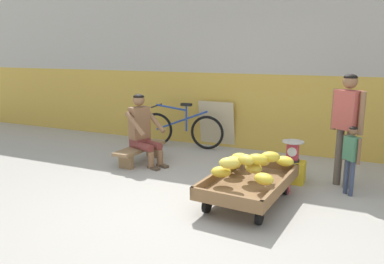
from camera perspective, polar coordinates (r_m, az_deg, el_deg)
name	(u,v)px	position (r m, az deg, el deg)	size (l,w,h in m)	color
ground_plane	(182,213)	(4.49, -1.53, -11.96)	(80.00, 80.00, 0.00)	#A39E93
back_wall	(260,58)	(7.17, 10.07, 10.84)	(16.00, 0.30, 3.38)	gold
banana_cart	(249,184)	(4.73, 8.51, -7.72)	(0.96, 1.50, 0.36)	brown
banana_pile	(250,163)	(4.77, 8.59, -4.64)	(0.88, 1.06, 0.27)	gold
low_bench	(140,151)	(6.40, -7.73, -2.77)	(0.37, 1.12, 0.27)	olive
vendor_seated	(143,130)	(6.24, -7.34, 0.35)	(0.74, 0.61, 1.14)	brown
plastic_crate	(292,172)	(5.61, 14.63, -5.73)	(0.36, 0.28, 0.30)	gold
weighing_scale	(293,151)	(5.53, 14.80, -2.74)	(0.30, 0.30, 0.29)	#28282D
bicycle_near_left	(181,129)	(7.29, -1.61, 0.43)	(1.66, 0.48, 0.86)	black
sign_board	(217,124)	(7.33, 3.71, 1.18)	(0.70, 0.20, 0.89)	#C6B289
customer_adult	(347,118)	(5.47, 22.14, 1.96)	(0.42, 0.34, 1.53)	brown
customer_child	(351,153)	(5.24, 22.68, -2.93)	(0.22, 0.21, 0.90)	#38425B
shopping_bag	(283,183)	(5.20, 13.39, -7.47)	(0.18, 0.12, 0.24)	#D13D4C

